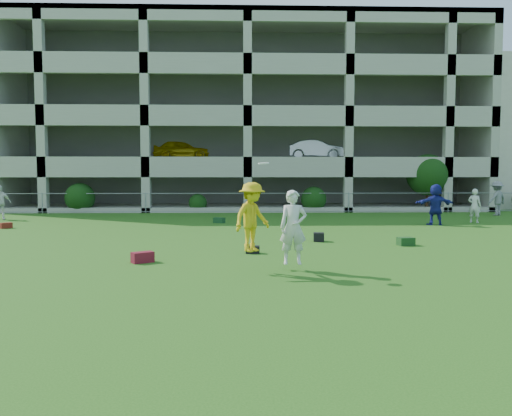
{
  "coord_description": "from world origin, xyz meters",
  "views": [
    {
      "loc": [
        -0.43,
        -10.38,
        2.34
      ],
      "look_at": [
        -0.01,
        3.0,
        1.4
      ],
      "focal_mm": 35.0,
      "sensor_mm": 36.0,
      "label": 1
    }
  ],
  "objects_px": {
    "parking_garage": "(246,125)",
    "frisbee_contest": "(266,220)",
    "bystander_e": "(474,206)",
    "bystander_f": "(497,198)",
    "bystander_b": "(0,202)",
    "bystander_d": "(435,204)",
    "crate_d": "(319,237)"
  },
  "relations": [
    {
      "from": "parking_garage",
      "to": "frisbee_contest",
      "type": "bearing_deg",
      "value": -89.65
    },
    {
      "from": "bystander_e",
      "to": "parking_garage",
      "type": "xyz_separation_m",
      "value": [
        -10.63,
        14.92,
        5.21
      ]
    },
    {
      "from": "bystander_e",
      "to": "parking_garage",
      "type": "relative_size",
      "value": 0.05
    },
    {
      "from": "bystander_f",
      "to": "bystander_b",
      "type": "bearing_deg",
      "value": -21.76
    },
    {
      "from": "bystander_b",
      "to": "frisbee_contest",
      "type": "xyz_separation_m",
      "value": [
        12.71,
        -13.73,
        0.36
      ]
    },
    {
      "from": "bystander_d",
      "to": "bystander_e",
      "type": "xyz_separation_m",
      "value": [
        2.28,
        1.02,
        -0.13
      ]
    },
    {
      "from": "bystander_f",
      "to": "crate_d",
      "type": "distance_m",
      "value": 15.38
    },
    {
      "from": "bystander_d",
      "to": "parking_garage",
      "type": "bearing_deg",
      "value": -60.88
    },
    {
      "from": "bystander_f",
      "to": "frisbee_contest",
      "type": "xyz_separation_m",
      "value": [
        -13.59,
        -15.39,
        0.28
      ]
    },
    {
      "from": "frisbee_contest",
      "to": "bystander_f",
      "type": "bearing_deg",
      "value": 48.56
    },
    {
      "from": "bystander_b",
      "to": "bystander_e",
      "type": "height_order",
      "value": "bystander_b"
    },
    {
      "from": "bystander_f",
      "to": "crate_d",
      "type": "height_order",
      "value": "bystander_f"
    },
    {
      "from": "bystander_d",
      "to": "bystander_f",
      "type": "distance_m",
      "value": 7.31
    },
    {
      "from": "bystander_d",
      "to": "parking_garage",
      "type": "relative_size",
      "value": 0.06
    },
    {
      "from": "bystander_b",
      "to": "bystander_d",
      "type": "height_order",
      "value": "bystander_d"
    },
    {
      "from": "bystander_e",
      "to": "bystander_d",
      "type": "bearing_deg",
      "value": 64.54
    },
    {
      "from": "crate_d",
      "to": "frisbee_contest",
      "type": "xyz_separation_m",
      "value": [
        -2.09,
        -5.21,
        1.08
      ]
    },
    {
      "from": "bystander_b",
      "to": "crate_d",
      "type": "xyz_separation_m",
      "value": [
        14.8,
        -8.52,
        -0.72
      ]
    },
    {
      "from": "bystander_e",
      "to": "crate_d",
      "type": "distance_m",
      "value": 10.48
    },
    {
      "from": "bystander_f",
      "to": "parking_garage",
      "type": "distance_m",
      "value": 18.32
    },
    {
      "from": "bystander_e",
      "to": "frisbee_contest",
      "type": "bearing_deg",
      "value": 87.97
    },
    {
      "from": "parking_garage",
      "to": "bystander_e",
      "type": "bearing_deg",
      "value": -54.53
    },
    {
      "from": "crate_d",
      "to": "frisbee_contest",
      "type": "bearing_deg",
      "value": -111.86
    },
    {
      "from": "bystander_d",
      "to": "bystander_e",
      "type": "relative_size",
      "value": 1.16
    },
    {
      "from": "bystander_d",
      "to": "bystander_e",
      "type": "bearing_deg",
      "value": -154.35
    },
    {
      "from": "bystander_b",
      "to": "crate_d",
      "type": "relative_size",
      "value": 4.96
    },
    {
      "from": "bystander_d",
      "to": "crate_d",
      "type": "xyz_separation_m",
      "value": [
        -6.11,
        -5.24,
        -0.78
      ]
    },
    {
      "from": "bystander_b",
      "to": "bystander_d",
      "type": "xyz_separation_m",
      "value": [
        20.9,
        -3.28,
        0.06
      ]
    },
    {
      "from": "bystander_d",
      "to": "bystander_e",
      "type": "distance_m",
      "value": 2.5
    },
    {
      "from": "bystander_b",
      "to": "bystander_d",
      "type": "relative_size",
      "value": 0.93
    },
    {
      "from": "crate_d",
      "to": "frisbee_contest",
      "type": "height_order",
      "value": "frisbee_contest"
    },
    {
      "from": "bystander_d",
      "to": "crate_d",
      "type": "bearing_deg",
      "value": 42.11
    }
  ]
}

